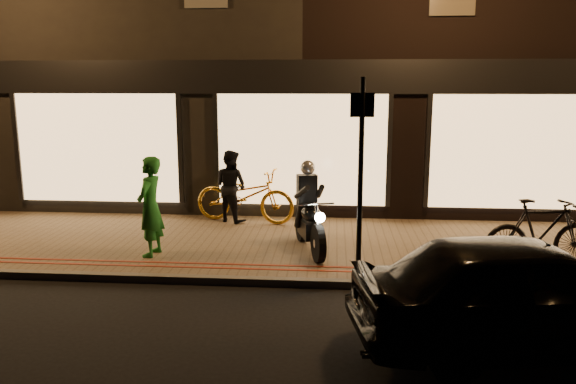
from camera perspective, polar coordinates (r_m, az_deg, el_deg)
The scene contains 12 objects.
ground at distance 8.59m, azimuth -0.23°, elevation -9.66°, with size 90.00×90.00×0.00m, color black.
sidewalk at distance 10.46m, azimuth 0.73°, elevation -5.47°, with size 50.00×4.00×0.12m, color brown.
kerb_stone at distance 8.61m, azimuth -0.20°, elevation -9.17°, with size 50.00×0.14×0.12m, color #59544C.
red_kerb_lines at distance 9.06m, azimuth 0.08°, elevation -7.70°, with size 50.00×0.26×0.01m.
building_row at distance 17.04m, azimuth 2.50°, elevation 15.16°, with size 48.00×10.11×8.50m.
motorcycle at distance 9.83m, azimuth 2.15°, elevation -2.48°, with size 0.75×1.90×1.59m.
sign_post at distance 8.36m, azimuth 7.40°, elevation 2.43°, with size 0.35×0.09×3.00m.
bicycle_gold at distance 11.86m, azimuth -4.40°, elevation -0.37°, with size 0.76×2.17×1.14m, color gold.
bicycle_dark at distance 9.82m, azimuth 24.35°, elevation -3.83°, with size 0.53×1.87×1.12m, color black.
person_green at distance 9.77m, azimuth -13.82°, elevation -1.45°, with size 0.62×0.41×1.71m, color #1D6F23.
person_dark at distance 11.92m, azimuth -5.83°, elevation 0.61°, with size 0.74×0.58×1.52m, color black.
parked_car at distance 7.07m, azimuth 23.09°, elevation -9.35°, with size 1.61×4.01×1.37m, color black.
Camera 1 is at (0.70, -8.00, 3.05)m, focal length 35.00 mm.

